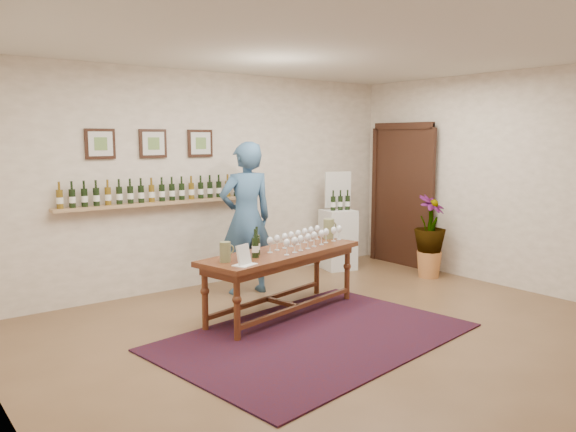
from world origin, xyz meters
TOP-DOWN VIEW (x-y plane):
  - ground at (0.00, 0.00)m, footprint 6.00×6.00m
  - room_shell at (2.11, 1.86)m, footprint 6.00×6.00m
  - rug at (-0.25, 0.02)m, footprint 3.20×2.36m
  - tasting_table at (-0.07, 0.81)m, footprint 2.12×1.06m
  - table_glasses at (0.26, 0.86)m, footprint 1.32×0.69m
  - table_bottles at (-0.46, 0.75)m, footprint 0.31×0.23m
  - pitcher_left at (-0.86, 0.70)m, footprint 0.15×0.15m
  - pitcher_right at (0.84, 1.07)m, footprint 0.17×0.17m
  - menu_card at (-0.78, 0.49)m, footprint 0.26×0.22m
  - display_pedestal at (1.92, 2.08)m, footprint 0.55×0.55m
  - pedestal_bottles at (1.93, 2.04)m, footprint 0.31×0.16m
  - info_sign at (1.99, 2.16)m, footprint 0.42×0.13m
  - potted_plant at (2.59, 0.91)m, footprint 0.63×0.63m
  - person at (0.10, 1.79)m, footprint 0.76×0.56m

SIDE VIEW (x-z plane):
  - ground at x=0.00m, z-range 0.00..0.00m
  - rug at x=-0.25m, z-range 0.00..0.02m
  - display_pedestal at x=1.92m, z-range 0.00..0.89m
  - potted_plant at x=2.59m, z-range 0.08..1.08m
  - tasting_table at x=-0.07m, z-range 0.25..0.97m
  - table_glasses at x=0.26m, z-range 0.72..0.90m
  - menu_card at x=-0.78m, z-range 0.72..0.92m
  - pitcher_left at x=-0.86m, z-range 0.72..0.92m
  - pitcher_right at x=0.84m, z-range 0.72..0.96m
  - table_bottles at x=-0.46m, z-range 0.72..1.02m
  - person at x=0.10m, z-range 0.00..1.90m
  - pedestal_bottles at x=1.93m, z-range 0.89..1.19m
  - room_shell at x=2.11m, z-range -1.88..4.12m
  - info_sign at x=1.99m, z-range 0.89..1.48m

